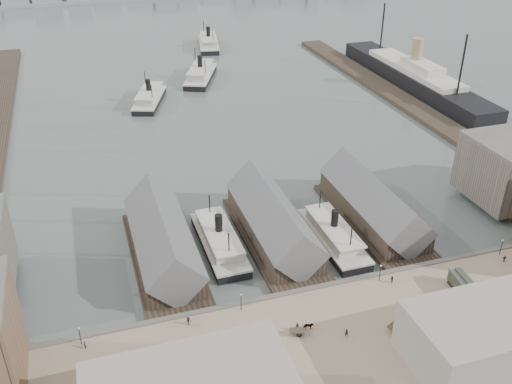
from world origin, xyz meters
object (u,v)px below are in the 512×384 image
object	(u,v)px
ferry_docked_west	(219,240)
horse_cart_right	(405,327)
ocean_steamer	(414,76)
horse_cart_left	(150,374)
tram	(466,289)
horse_cart_center	(305,328)

from	to	relation	value
ferry_docked_west	horse_cart_right	distance (m)	46.54
ferry_docked_west	horse_cart_right	size ratio (longest dim) A/B	5.58
ocean_steamer	horse_cart_right	world-z (taller)	ocean_steamer
horse_cart_left	horse_cart_right	world-z (taller)	horse_cart_right
tram	horse_cart_left	bearing A→B (deg)	-171.96
horse_cart_left	horse_cart_right	distance (m)	46.64
horse_cart_left	horse_cart_center	distance (m)	28.99
tram	horse_cart_right	distance (m)	17.35
ocean_steamer	horse_cart_center	xyz separation A→B (m)	(-97.55, -121.72, -1.40)
horse_cart_center	horse_cart_right	distance (m)	18.48
ocean_steamer	tram	xyz separation A→B (m)	(-63.36, -122.28, -0.31)
ocean_steamer	horse_cart_left	bearing A→B (deg)	-135.57
ferry_docked_west	ocean_steamer	bearing A→B (deg)	39.99
tram	horse_cart_left	world-z (taller)	tram
ferry_docked_west	horse_cart_center	xyz separation A→B (m)	(7.45, -33.64, 0.57)
tram	horse_cart_center	xyz separation A→B (m)	(-34.19, 0.56, -1.09)
tram	horse_cart_right	world-z (taller)	tram
ferry_docked_west	horse_cart_left	bearing A→B (deg)	-120.87
horse_cart_center	ocean_steamer	bearing A→B (deg)	-24.83
ferry_docked_west	horse_cart_center	distance (m)	34.46
ferry_docked_west	horse_cart_left	size ratio (longest dim) A/B	5.57
horse_cart_right	horse_cart_center	bearing A→B (deg)	45.19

